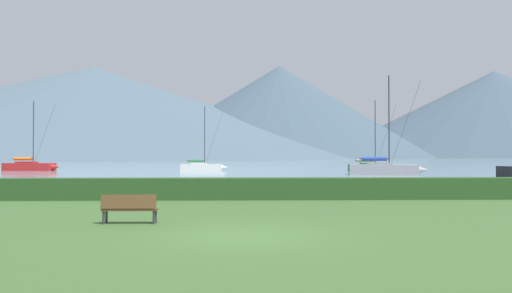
{
  "coord_description": "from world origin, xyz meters",
  "views": [
    {
      "loc": [
        -0.02,
        -13.52,
        2.23
      ],
      "look_at": [
        1.6,
        45.42,
        3.21
      ],
      "focal_mm": 34.48,
      "sensor_mm": 36.0,
      "label": 1
    }
  ],
  "objects_px": {
    "sailboat_slip_2": "(30,166)",
    "park_bench_under_tree": "(129,207)",
    "sailboat_slip_5": "(384,169)",
    "sailboat_slip_4": "(202,167)",
    "sailboat_slip_0": "(372,167)"
  },
  "relations": [
    {
      "from": "sailboat_slip_0",
      "to": "sailboat_slip_4",
      "type": "bearing_deg",
      "value": 174.49
    },
    {
      "from": "sailboat_slip_2",
      "to": "sailboat_slip_4",
      "type": "distance_m",
      "value": 23.81
    },
    {
      "from": "sailboat_slip_2",
      "to": "park_bench_under_tree",
      "type": "relative_size",
      "value": 5.48
    },
    {
      "from": "sailboat_slip_2",
      "to": "sailboat_slip_4",
      "type": "xyz_separation_m",
      "value": [
        23.81,
        -0.08,
        -0.1
      ]
    },
    {
      "from": "park_bench_under_tree",
      "to": "sailboat_slip_5",
      "type": "bearing_deg",
      "value": 63.42
    },
    {
      "from": "sailboat_slip_0",
      "to": "sailboat_slip_2",
      "type": "distance_m",
      "value": 47.02
    },
    {
      "from": "sailboat_slip_0",
      "to": "sailboat_slip_2",
      "type": "bearing_deg",
      "value": 178.85
    },
    {
      "from": "sailboat_slip_0",
      "to": "sailboat_slip_2",
      "type": "height_order",
      "value": "sailboat_slip_2"
    },
    {
      "from": "sailboat_slip_0",
      "to": "park_bench_under_tree",
      "type": "height_order",
      "value": "sailboat_slip_0"
    },
    {
      "from": "sailboat_slip_5",
      "to": "sailboat_slip_0",
      "type": "bearing_deg",
      "value": 94.96
    },
    {
      "from": "sailboat_slip_5",
      "to": "sailboat_slip_4",
      "type": "bearing_deg",
      "value": 157.81
    },
    {
      "from": "sailboat_slip_4",
      "to": "sailboat_slip_5",
      "type": "distance_m",
      "value": 26.24
    },
    {
      "from": "sailboat_slip_4",
      "to": "sailboat_slip_0",
      "type": "bearing_deg",
      "value": -9.62
    },
    {
      "from": "sailboat_slip_0",
      "to": "sailboat_slip_4",
      "type": "xyz_separation_m",
      "value": [
        -23.08,
        3.59,
        -0.03
      ]
    },
    {
      "from": "sailboat_slip_4",
      "to": "sailboat_slip_5",
      "type": "bearing_deg",
      "value": -36.5
    }
  ]
}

